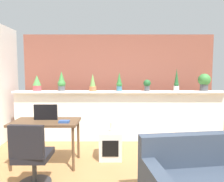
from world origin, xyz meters
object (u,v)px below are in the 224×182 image
(side_cube_shelf, at_px, (110,145))
(potted_plant_6, at_px, (204,81))
(potted_plant_2, at_px, (92,83))
(vase_on_shelf, at_px, (112,127))
(tv_monitor, at_px, (45,112))
(potted_plant_4, at_px, (147,84))
(office_chair, at_px, (32,162))
(book_on_desk, at_px, (64,122))
(potted_plant_0, at_px, (36,83))
(desk, at_px, (45,126))
(potted_plant_1, at_px, (61,82))
(potted_plant_5, at_px, (176,81))
(potted_plant_3, at_px, (119,82))

(side_cube_shelf, bearing_deg, potted_plant_6, 25.17)
(potted_plant_2, bearing_deg, vase_on_shelf, -65.91)
(tv_monitor, bearing_deg, potted_plant_6, 19.76)
(potted_plant_4, bearing_deg, office_chair, -133.21)
(book_on_desk, bearing_deg, tv_monitor, 150.32)
(side_cube_shelf, xyz_separation_m, book_on_desk, (-0.75, -0.37, 0.52))
(potted_plant_0, height_order, desk, potted_plant_0)
(book_on_desk, bearing_deg, potted_plant_1, 104.89)
(potted_plant_1, height_order, book_on_desk, potted_plant_1)
(potted_plant_0, bearing_deg, book_on_desk, -55.82)
(potted_plant_2, height_order, desk, potted_plant_2)
(potted_plant_0, distance_m, book_on_desk, 1.71)
(potted_plant_1, relative_size, side_cube_shelf, 0.87)
(tv_monitor, xyz_separation_m, book_on_desk, (0.36, -0.21, -0.11))
(potted_plant_2, relative_size, vase_on_shelf, 2.24)
(potted_plant_2, xyz_separation_m, potted_plant_5, (1.87, 0.03, 0.04))
(potted_plant_1, bearing_deg, potted_plant_3, -1.64)
(desk, bearing_deg, potted_plant_3, 43.28)
(potted_plant_1, height_order, potted_plant_5, potted_plant_5)
(desk, bearing_deg, potted_plant_5, 25.21)
(potted_plant_2, height_order, side_cube_shelf, potted_plant_2)
(potted_plant_2, bearing_deg, potted_plant_3, 3.07)
(potted_plant_6, distance_m, vase_on_shelf, 2.44)
(potted_plant_4, relative_size, book_on_desk, 1.53)
(potted_plant_0, xyz_separation_m, potted_plant_2, (1.25, -0.04, -0.00))
(potted_plant_3, relative_size, desk, 0.38)
(potted_plant_4, bearing_deg, tv_monitor, -150.34)
(potted_plant_0, xyz_separation_m, office_chair, (0.63, -1.99, -0.94))
(potted_plant_3, bearing_deg, tv_monitor, -139.21)
(tv_monitor, bearing_deg, potted_plant_2, 56.99)
(potted_plant_6, bearing_deg, potted_plant_4, -177.22)
(potted_plant_3, relative_size, potted_plant_6, 1.08)
(potted_plant_3, distance_m, book_on_desk, 1.72)
(potted_plant_0, xyz_separation_m, vase_on_shelf, (1.68, -1.00, -0.74))
(potted_plant_1, bearing_deg, tv_monitor, -89.99)
(potted_plant_5, bearing_deg, potted_plant_0, 179.85)
(potted_plant_0, relative_size, potted_plant_6, 0.91)
(side_cube_shelf, bearing_deg, potted_plant_2, 113.49)
(desk, height_order, book_on_desk, book_on_desk)
(potted_plant_6, relative_size, side_cube_shelf, 0.77)
(potted_plant_0, height_order, potted_plant_2, potted_plant_2)
(potted_plant_2, distance_m, office_chair, 2.25)
(desk, relative_size, vase_on_shelf, 6.37)
(potted_plant_1, distance_m, book_on_desk, 1.53)
(potted_plant_5, bearing_deg, side_cube_shelf, -146.93)
(potted_plant_4, distance_m, potted_plant_6, 1.30)
(potted_plant_5, bearing_deg, desk, -154.79)
(potted_plant_5, bearing_deg, potted_plant_4, -177.28)
(vase_on_shelf, xyz_separation_m, book_on_desk, (-0.77, -0.34, 0.18))
(office_chair, bearing_deg, potted_plant_4, 46.79)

